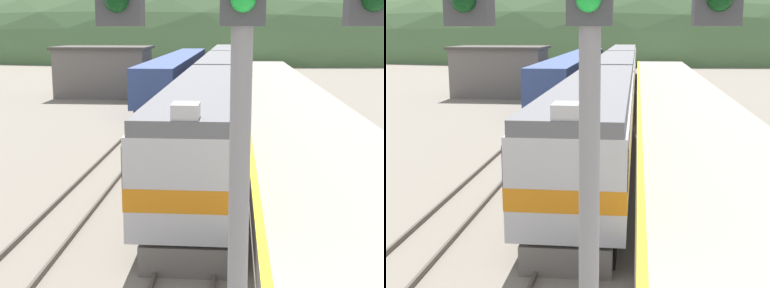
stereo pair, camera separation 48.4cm
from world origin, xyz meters
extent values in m
cube|color=#4C443D|center=(-0.72, 70.00, 0.08)|extent=(0.08, 180.00, 0.16)
cube|color=#4C443D|center=(0.72, 70.00, 0.08)|extent=(0.08, 180.00, 0.16)
cube|color=#4C443D|center=(-4.92, 70.00, 0.08)|extent=(0.08, 180.00, 0.16)
cube|color=#4C443D|center=(-3.49, 70.00, 0.08)|extent=(0.08, 180.00, 0.16)
cube|color=#9E9689|center=(5.10, 50.00, 0.52)|extent=(6.77, 140.00, 1.05)
cube|color=yellow|center=(1.83, 50.00, 1.05)|extent=(0.24, 140.00, 0.01)
ellipsoid|color=#517547|center=(0.00, 128.00, 0.00)|extent=(182.01, 81.91, 43.03)
cube|color=slate|center=(-10.61, 49.34, 2.09)|extent=(7.86, 5.24, 4.19)
cube|color=#47423D|center=(-10.61, 49.34, 4.31)|extent=(8.36, 5.74, 0.24)
cube|color=black|center=(0.00, 23.51, 0.42)|extent=(2.40, 18.46, 0.85)
cube|color=#BCBCC1|center=(0.00, 23.51, 2.16)|extent=(2.93, 19.64, 2.62)
cube|color=orange|center=(0.00, 23.51, 1.95)|extent=(2.96, 19.66, 0.58)
cube|color=black|center=(0.00, 23.51, 2.73)|extent=(2.95, 18.46, 0.79)
cube|color=slate|center=(0.00, 23.51, 3.67)|extent=(2.75, 19.64, 0.40)
cube|color=black|center=(0.00, 14.82, 2.73)|extent=(2.97, 2.20, 1.05)
cube|color=#BCBCC1|center=(0.00, 14.14, 4.05)|extent=(0.64, 0.80, 0.36)
cube|color=slate|center=(0.00, 13.89, 0.38)|extent=(2.28, 0.40, 0.77)
cube|color=black|center=(0.00, 44.48, 0.42)|extent=(2.40, 19.27, 0.85)
cube|color=#BCBCC1|center=(0.00, 44.48, 2.16)|extent=(2.93, 20.50, 2.62)
cube|color=orange|center=(0.00, 44.48, 1.95)|extent=(2.96, 20.52, 0.58)
cube|color=black|center=(0.00, 44.48, 2.73)|extent=(2.95, 19.27, 0.79)
cube|color=slate|center=(0.00, 44.48, 3.67)|extent=(2.75, 20.50, 0.40)
cube|color=black|center=(0.00, 65.88, 0.42)|extent=(2.40, 19.27, 0.85)
cube|color=#BCBCC1|center=(0.00, 65.88, 2.16)|extent=(2.93, 20.50, 2.62)
cube|color=orange|center=(0.00, 65.88, 1.95)|extent=(2.96, 20.52, 0.58)
cube|color=black|center=(0.00, 65.88, 2.73)|extent=(2.95, 19.27, 0.79)
cube|color=slate|center=(0.00, 65.88, 3.67)|extent=(2.75, 20.50, 0.40)
cube|color=black|center=(-4.21, 53.20, 0.40)|extent=(2.46, 34.67, 0.80)
cube|color=#334784|center=(-4.21, 53.20, 2.15)|extent=(2.90, 36.12, 2.70)
cylinder|color=gray|center=(1.20, 6.71, 3.98)|extent=(0.20, 0.20, 7.96)
sphere|color=black|center=(0.10, 6.53, 6.17)|extent=(0.22, 0.22, 0.22)
camera|label=1|loc=(1.14, 1.79, 5.92)|focal=50.00mm
camera|label=2|loc=(1.62, 1.84, 5.92)|focal=50.00mm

